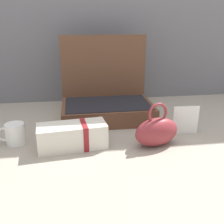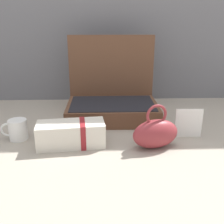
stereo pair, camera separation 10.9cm
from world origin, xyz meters
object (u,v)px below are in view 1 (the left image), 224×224
open_suitcase (106,100)px  cream_toiletry_bag (73,136)px  info_card_left (186,120)px  coffee_mug (15,134)px  teal_pouch_handbag (157,131)px

open_suitcase → cream_toiletry_bag: size_ratio=1.62×
info_card_left → coffee_mug: bearing=-178.3°
teal_pouch_handbag → coffee_mug: (-0.56, 0.09, -0.02)m
open_suitcase → coffee_mug: size_ratio=4.01×
teal_pouch_handbag → coffee_mug: bearing=170.4°
cream_toiletry_bag → coffee_mug: 0.24m
teal_pouch_handbag → cream_toiletry_bag: bearing=174.6°
teal_pouch_handbag → info_card_left: 0.18m
open_suitcase → teal_pouch_handbag: open_suitcase is taller
open_suitcase → cream_toiletry_bag: bearing=-117.6°
teal_pouch_handbag → info_card_left: teal_pouch_handbag is taller
coffee_mug → info_card_left: bearing=-0.3°
cream_toiletry_bag → teal_pouch_handbag: bearing=-5.4°
open_suitcase → cream_toiletry_bag: 0.37m
cream_toiletry_bag → info_card_left: 0.49m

